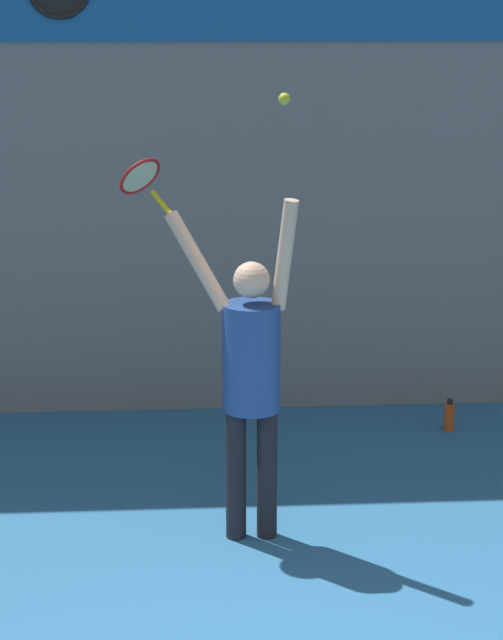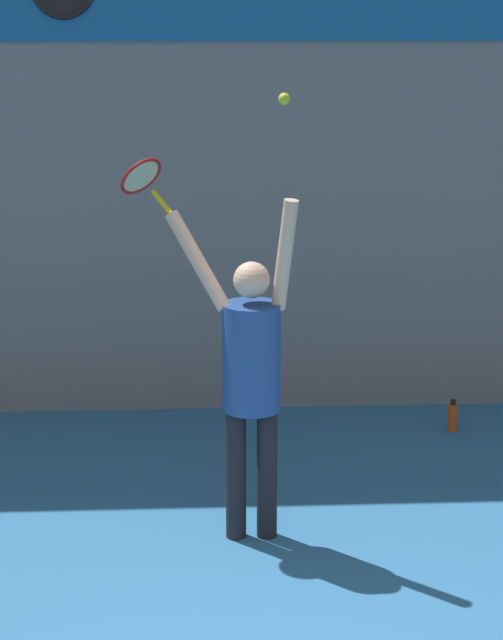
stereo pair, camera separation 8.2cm
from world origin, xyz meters
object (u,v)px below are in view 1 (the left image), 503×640
(tennis_ball, at_px, (284,99))
(tennis_racket, at_px, (142,179))
(tennis_player, at_px, (251,368))
(water_bottle, at_px, (449,416))

(tennis_ball, bearing_deg, tennis_racket, 148.01)
(tennis_player, distance_m, tennis_racket, 1.37)
(tennis_racket, height_order, tennis_ball, tennis_ball)
(tennis_racket, relative_size, tennis_ball, 5.65)
(tennis_player, xyz_separation_m, tennis_ball, (0.19, -0.08, 1.65))
(tennis_player, bearing_deg, tennis_racket, 145.94)
(tennis_racket, xyz_separation_m, tennis_ball, (0.85, -0.53, 0.53))
(tennis_racket, distance_m, tennis_ball, 1.13)
(tennis_ball, bearing_deg, water_bottle, 51.13)
(tennis_racket, xyz_separation_m, water_bottle, (2.37, 1.36, -2.14))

